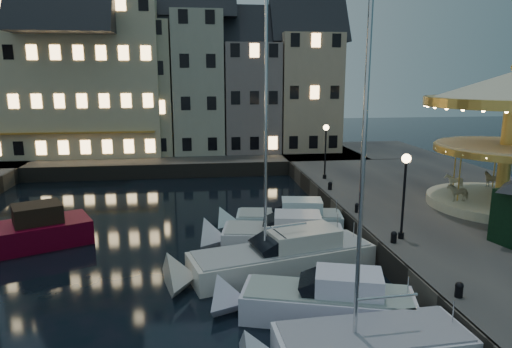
{
  "coord_description": "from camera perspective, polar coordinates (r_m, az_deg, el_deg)",
  "views": [
    {
      "loc": [
        -2.52,
        -18.94,
        8.99
      ],
      "look_at": [
        1.0,
        8.0,
        3.2
      ],
      "focal_mm": 32.0,
      "sensor_mm": 36.0,
      "label": 1
    }
  ],
  "objects": [
    {
      "name": "ground",
      "position": [
        21.12,
        0.12,
        -13.16
      ],
      "size": [
        160.0,
        160.0,
        0.0
      ],
      "primitive_type": "plane",
      "color": "black",
      "rests_on": "ground"
    },
    {
      "name": "quay_east",
      "position": [
        31.06,
        25.14,
        -4.72
      ],
      "size": [
        16.0,
        56.0,
        1.3
      ],
      "primitive_type": "cube",
      "color": "#474442",
      "rests_on": "ground"
    },
    {
      "name": "quay_north",
      "position": [
        47.99,
        -13.89,
        1.66
      ],
      "size": [
        44.0,
        12.0,
        1.3
      ],
      "primitive_type": "cube",
      "color": "#474442",
      "rests_on": "ground"
    },
    {
      "name": "quaywall_e",
      "position": [
        27.64,
        10.93,
        -5.76
      ],
      "size": [
        0.15,
        44.0,
        1.3
      ],
      "primitive_type": "cube",
      "color": "#47423A",
      "rests_on": "ground"
    },
    {
      "name": "quaywall_n",
      "position": [
        41.93,
        -12.05,
        0.28
      ],
      "size": [
        48.0,
        0.15,
        1.3
      ],
      "primitive_type": "cube",
      "color": "#47423A",
      "rests_on": "ground"
    },
    {
      "name": "streetlamp_b",
      "position": [
        22.74,
        18.08,
        -1.21
      ],
      "size": [
        0.44,
        0.44,
        4.17
      ],
      "color": "black",
      "rests_on": "quay_east"
    },
    {
      "name": "streetlamp_c",
      "position": [
        35.18,
        8.69,
        3.76
      ],
      "size": [
        0.44,
        0.44,
        4.17
      ],
      "color": "black",
      "rests_on": "quay_east"
    },
    {
      "name": "bollard_a",
      "position": [
        18.22,
        24.05,
        -12.99
      ],
      "size": [
        0.3,
        0.3,
        0.57
      ],
      "color": "black",
      "rests_on": "quay_east"
    },
    {
      "name": "bollard_b",
      "position": [
        22.71,
        16.84,
        -7.49
      ],
      "size": [
        0.3,
        0.3,
        0.57
      ],
      "color": "black",
      "rests_on": "quay_east"
    },
    {
      "name": "bollard_c",
      "position": [
        27.11,
        12.55,
        -4.08
      ],
      "size": [
        0.3,
        0.3,
        0.57
      ],
      "color": "black",
      "rests_on": "quay_east"
    },
    {
      "name": "bollard_d",
      "position": [
        32.16,
        9.24,
        -1.41
      ],
      "size": [
        0.3,
        0.3,
        0.57
      ],
      "color": "black",
      "rests_on": "quay_east"
    },
    {
      "name": "townhouse_na",
      "position": [
        51.82,
        -26.96,
        9.4
      ],
      "size": [
        5.5,
        8.0,
        12.8
      ],
      "color": "gray",
      "rests_on": "quay_north"
    },
    {
      "name": "townhouse_nb",
      "position": [
        50.29,
        -21.06,
        10.43
      ],
      "size": [
        6.16,
        8.0,
        13.8
      ],
      "color": "slate",
      "rests_on": "quay_north"
    },
    {
      "name": "townhouse_nc",
      "position": [
        49.25,
        -14.12,
        11.43
      ],
      "size": [
        6.82,
        8.0,
        14.8
      ],
      "color": "tan",
      "rests_on": "quay_north"
    },
    {
      "name": "townhouse_nd",
      "position": [
        48.94,
        -7.29,
        12.27
      ],
      "size": [
        5.5,
        8.0,
        15.8
      ],
      "color": "#A6A490",
      "rests_on": "quay_north"
    },
    {
      "name": "townhouse_ne",
      "position": [
        49.29,
        -0.79,
        10.61
      ],
      "size": [
        6.16,
        8.0,
        12.8
      ],
      "color": "gray",
      "rests_on": "quay_north"
    },
    {
      "name": "townhouse_nf",
      "position": [
        50.34,
        6.2,
        11.15
      ],
      "size": [
        6.82,
        8.0,
        13.8
      ],
      "color": "tan",
      "rests_on": "quay_north"
    },
    {
      "name": "hotel_corner",
      "position": [
        50.28,
        -21.13,
        12.14
      ],
      "size": [
        17.6,
        9.0,
        16.8
      ],
      "color": "beige",
      "rests_on": "quay_north"
    },
    {
      "name": "motorboat_b",
      "position": [
        18.04,
        7.49,
        -15.65
      ],
      "size": [
        7.46,
        4.06,
        2.15
      ],
      "color": "silver",
      "rests_on": "ground"
    },
    {
      "name": "motorboat_c",
      "position": [
        21.67,
        2.34,
        -10.52
      ],
      "size": [
        9.79,
        4.77,
        13.02
      ],
      "color": "silver",
      "rests_on": "ground"
    },
    {
      "name": "motorboat_d",
      "position": [
        24.55,
        2.38,
        -7.87
      ],
      "size": [
        7.5,
        3.66,
        2.15
      ],
      "color": "silver",
      "rests_on": "ground"
    },
    {
      "name": "motorboat_e",
      "position": [
        27.23,
        3.26,
        -5.85
      ],
      "size": [
        7.28,
        3.09,
        2.15
      ],
      "color": "silver",
      "rests_on": "ground"
    },
    {
      "name": "red_fishing_boat",
      "position": [
        27.55,
        -28.16,
        -6.94
      ],
      "size": [
        8.57,
        5.97,
        6.14
      ],
      "color": "#5C0118",
      "rests_on": "ground"
    },
    {
      "name": "carousel",
      "position": [
        30.58,
        29.22,
        6.6
      ],
      "size": [
        9.72,
        9.72,
        8.5
      ],
      "color": "beige",
      "rests_on": "quay_east"
    }
  ]
}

